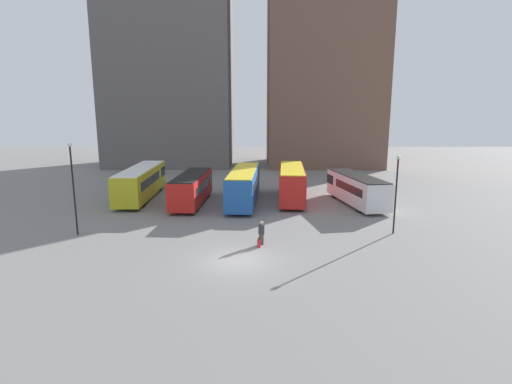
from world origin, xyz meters
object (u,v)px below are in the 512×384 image
Objects in this scene: bus_2 at (245,185)px; bus_4 at (358,188)px; bus_3 at (293,182)px; lamp_post_1 at (398,188)px; suitcase at (260,243)px; lamp_post_0 at (75,182)px; bus_0 at (143,181)px; traveler at (263,231)px; bus_1 at (193,188)px.

bus_2 is 10.86m from bus_4.
lamp_post_1 is (6.48, -11.49, 1.57)m from bus_3.
suitcase is 0.11× the size of lamp_post_0.
bus_4 is at bearing -90.08° from bus_2.
bus_0 is 2.19× the size of lamp_post_1.
traveler is 0.88m from suitcase.
bus_0 is at bearing 150.41° from lamp_post_1.
lamp_post_1 reaches higher than suitcase.
bus_0 is at bearing 84.93° from lamp_post_0.
bus_0 is 1.89× the size of lamp_post_0.
lamp_post_1 is at bearing -146.62° from bus_3.
bus_3 is at bearing 35.43° from lamp_post_0.
bus_1 is at bearing -117.18° from bus_0.
bus_2 is 15.94m from lamp_post_0.
traveler is at bearing -169.82° from bus_2.
lamp_post_1 is at bearing -121.49° from bus_0.
bus_1 is at bearing 79.73° from bus_4.
lamp_post_0 reaches higher than lamp_post_1.
bus_3 is 6.63× the size of traveler.
bus_1 is 6.15× the size of traveler.
bus_2 is 7.31× the size of traveler.
bus_0 is 19.60m from suitcase.
bus_1 reaches higher than bus_4.
bus_2 is at bearing 77.07° from bus_4.
bus_1 is at bearing 19.86° from traveler.
bus_4 is at bearing 23.60° from lamp_post_0.
traveler is at bearing -28.94° from suitcase.
traveler is 13.81m from lamp_post_0.
bus_3 is 1.06× the size of bus_4.
lamp_post_0 reaches higher than bus_0.
bus_1 is 1.50× the size of lamp_post_0.
traveler is at bearing -165.62° from lamp_post_1.
bus_3 is 1.62× the size of lamp_post_0.
suitcase is at bearing -143.96° from bus_0.
bus_3 reaches higher than bus_2.
bus_2 reaches higher than traveler.
lamp_post_0 is at bearing 104.03° from bus_4.
lamp_post_1 is at bearing 0.74° from lamp_post_0.
bus_0 is 1.17× the size of bus_3.
bus_3 is 13.28m from lamp_post_1.
lamp_post_0 reaches higher than bus_3.
suitcase is (1.36, -13.20, -1.52)m from bus_2.
traveler is 2.24× the size of suitcase.
lamp_post_1 reaches higher than bus_4.
traveler is at bearing 170.93° from bus_3.
bus_4 reaches higher than suitcase.
suitcase is (12.02, -15.42, -1.47)m from bus_0.
bus_2 is 16.40× the size of suitcase.
bus_3 reaches higher than traveler.
bus_4 is 24.80m from lamp_post_0.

